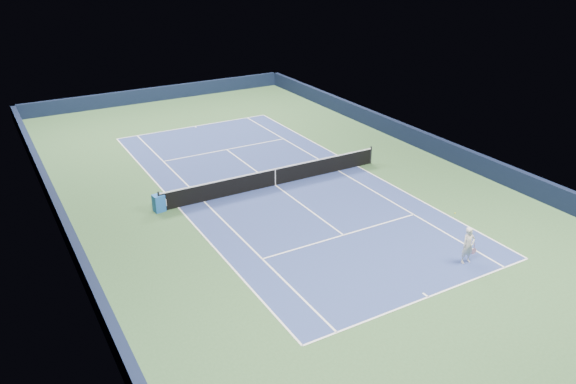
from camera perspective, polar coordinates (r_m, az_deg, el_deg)
ground at (r=30.25m, az=-1.30°, el=0.69°), size 40.00×40.00×0.00m
wall_far at (r=47.54m, az=-13.01°, el=9.70°), size 22.00×0.35×1.10m
wall_right at (r=36.11m, az=14.00°, el=4.93°), size 0.35×40.00×1.10m
wall_left at (r=27.09m, az=-21.86°, el=-2.91°), size 0.35×40.00×1.10m
court_surface at (r=30.25m, az=-1.30°, el=0.69°), size 10.97×23.77×0.01m
baseline_far at (r=40.43m, az=-9.46°, el=6.61°), size 10.97×0.08×0.00m
baseline_near at (r=21.86m, az=14.07°, el=-10.31°), size 10.97×0.08×0.00m
sideline_doubles_right at (r=33.01m, az=7.10°, el=2.61°), size 0.08×23.77×0.00m
sideline_doubles_left at (r=28.29m, az=-11.10°, el=-1.54°), size 0.08×23.77×0.00m
sideline_singles_right at (r=32.25m, az=5.13°, el=2.17°), size 0.08×23.77×0.00m
sideline_singles_left at (r=28.70m, az=-8.53°, el=-0.96°), size 0.08×23.77×0.00m
service_line_far at (r=35.60m, az=-6.26°, el=4.32°), size 8.23×0.08×0.00m
service_line_near at (r=25.39m, az=5.66°, el=-4.37°), size 8.23×0.08×0.00m
center_service_line at (r=30.25m, az=-1.30°, el=0.70°), size 0.08×12.80×0.00m
center_mark_far at (r=40.30m, az=-9.38°, el=6.56°), size 0.08×0.30×0.00m
center_mark_near at (r=21.94m, az=13.80°, el=-10.12°), size 0.08×0.30×0.00m
tennis_net at (r=30.05m, az=-1.31°, el=1.57°), size 12.90×0.10×1.07m
sponsor_cube at (r=27.96m, az=-12.98°, el=-1.10°), size 0.62×0.54×0.85m
tennis_player at (r=24.02m, az=17.84°, el=-5.18°), size 0.77×1.26×1.83m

